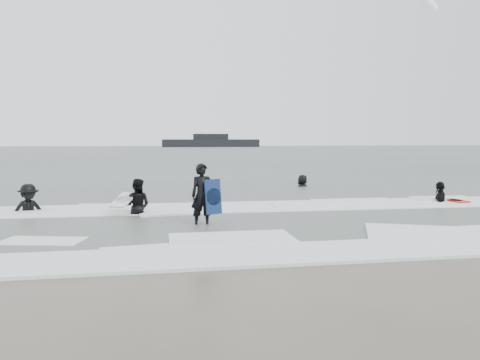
{
  "coord_description": "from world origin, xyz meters",
  "views": [
    {
      "loc": [
        -2.37,
        -9.93,
        2.41
      ],
      "look_at": [
        0.0,
        5.0,
        1.1
      ],
      "focal_mm": 35.0,
      "sensor_mm": 36.0,
      "label": 1
    }
  ],
  "objects": [
    {
      "name": "ground",
      "position": [
        0.0,
        0.0,
        0.0
      ],
      "size": [
        320.0,
        320.0,
        0.0
      ],
      "primitive_type": "plane",
      "color": "brown",
      "rests_on": "ground"
    },
    {
      "name": "sea",
      "position": [
        0.0,
        80.0,
        0.06
      ],
      "size": [
        320.0,
        320.0,
        0.0
      ],
      "primitive_type": "plane",
      "color": "#47544C",
      "rests_on": "ground"
    },
    {
      "name": "surfer_centre",
      "position": [
        -1.38,
        2.9,
        0.0
      ],
      "size": [
        0.71,
        0.52,
        1.78
      ],
      "primitive_type": "imported",
      "rotation": [
        0.0,
        0.0,
        0.16
      ],
      "color": "black",
      "rests_on": "ground"
    },
    {
      "name": "surfer_wading",
      "position": [
        -3.29,
        5.07,
        0.0
      ],
      "size": [
        1.01,
        0.9,
        1.73
      ],
      "primitive_type": "imported",
      "rotation": [
        0.0,
        0.0,
        2.81
      ],
      "color": "black",
      "rests_on": "ground"
    },
    {
      "name": "surfer_breaker",
      "position": [
        -6.82,
        6.09,
        0.0
      ],
      "size": [
        1.36,
        1.18,
        1.82
      ],
      "primitive_type": "imported",
      "rotation": [
        0.0,
        0.0,
        0.54
      ],
      "color": "black",
      "rests_on": "ground"
    },
    {
      "name": "surfer_right_near",
      "position": [
        7.91,
        6.3,
        0.0
      ],
      "size": [
        1.04,
        1.23,
        1.97
      ],
      "primitive_type": "imported",
      "rotation": [
        0.0,
        0.0,
        -2.15
      ],
      "color": "black",
      "rests_on": "ground"
    },
    {
      "name": "surfer_right_far",
      "position": [
        4.42,
        12.7,
        0.0
      ],
      "size": [
        1.02,
        1.03,
        1.8
      ],
      "primitive_type": "imported",
      "rotation": [
        0.0,
        0.0,
        -2.35
      ],
      "color": "black",
      "rests_on": "ground"
    },
    {
      "name": "surf_foam",
      "position": [
        0.0,
        3.7,
        0.04
      ],
      "size": [
        30.03,
        9.06,
        0.09
      ],
      "color": "white",
      "rests_on": "ground"
    },
    {
      "name": "bodyboards",
      "position": [
        1.24,
        4.55,
        0.5
      ],
      "size": [
        12.81,
        3.99,
        1.25
      ],
      "color": "#10224D",
      "rests_on": "ground"
    },
    {
      "name": "vessel_horizon",
      "position": [
        11.63,
        137.49,
        1.53
      ],
      "size": [
        30.36,
        5.42,
        4.12
      ],
      "color": "black",
      "rests_on": "ground"
    }
  ]
}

